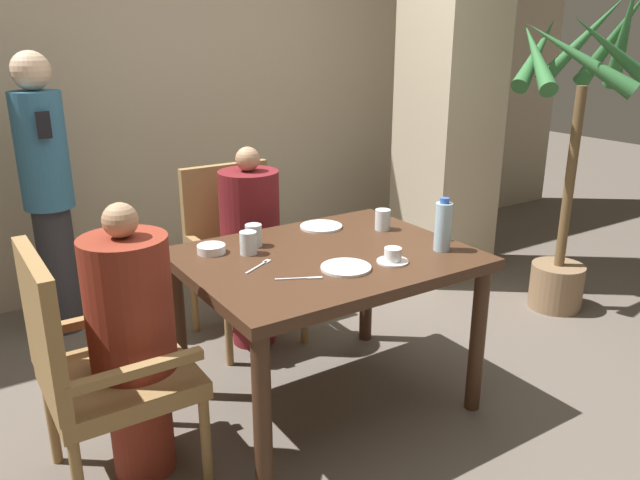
{
  "coord_description": "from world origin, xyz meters",
  "views": [
    {
      "loc": [
        -1.42,
        -2.14,
        1.67
      ],
      "look_at": [
        0.0,
        0.05,
        0.8
      ],
      "focal_mm": 35.0,
      "sensor_mm": 36.0,
      "label": 1
    }
  ],
  "objects": [
    {
      "name": "fork_beside_plate",
      "position": [
        -0.31,
        0.03,
        0.75
      ],
      "size": [
        0.16,
        0.1,
        0.0
      ],
      "color": "silver",
      "rests_on": "dining_table"
    },
    {
      "name": "glass_tall_far",
      "position": [
        -0.29,
        0.18,
        0.8
      ],
      "size": [
        0.08,
        0.08,
        0.1
      ],
      "color": "silver",
      "rests_on": "dining_table"
    },
    {
      "name": "glass_tall_near",
      "position": [
        -0.22,
        0.26,
        0.8
      ],
      "size": [
        0.08,
        0.08,
        0.1
      ],
      "color": "silver",
      "rests_on": "dining_table"
    },
    {
      "name": "standing_host",
      "position": [
        -0.86,
        1.48,
        0.85
      ],
      "size": [
        0.27,
        0.31,
        1.58
      ],
      "color": "#2D2D33",
      "rests_on": "ground_plane"
    },
    {
      "name": "water_bottle",
      "position": [
        0.46,
        -0.24,
        0.86
      ],
      "size": [
        0.07,
        0.07,
        0.24
      ],
      "color": "#A3C6DB",
      "rests_on": "dining_table"
    },
    {
      "name": "diner_in_far_chair",
      "position": [
        -0.0,
        0.74,
        0.57
      ],
      "size": [
        0.32,
        0.32,
        1.11
      ],
      "color": "maroon",
      "rests_on": "ground_plane"
    },
    {
      "name": "wall_back",
      "position": [
        0.0,
        1.95,
        1.4
      ],
      "size": [
        8.0,
        0.06,
        2.8
      ],
      "color": "tan",
      "rests_on": "ground_plane"
    },
    {
      "name": "potted_palm",
      "position": [
        1.8,
        0.1,
        1.01
      ],
      "size": [
        0.81,
        0.87,
        1.96
      ],
      "color": "#896B4C",
      "rests_on": "ground_plane"
    },
    {
      "name": "plate_main_left",
      "position": [
        0.19,
        0.33,
        0.75
      ],
      "size": [
        0.21,
        0.21,
        0.01
      ],
      "color": "white",
      "rests_on": "dining_table"
    },
    {
      "name": "pillar_stone",
      "position": [
        1.65,
        0.98,
        1.35
      ],
      "size": [
        0.54,
        0.54,
        2.7
      ],
      "color": "#BCAD8E",
      "rests_on": "ground_plane"
    },
    {
      "name": "knife_beside_plate",
      "position": [
        -0.24,
        -0.19,
        0.75
      ],
      "size": [
        0.17,
        0.09,
        0.0
      ],
      "color": "silver",
      "rests_on": "dining_table"
    },
    {
      "name": "teacup_with_saucer",
      "position": [
        0.18,
        -0.24,
        0.77
      ],
      "size": [
        0.13,
        0.13,
        0.06
      ],
      "color": "white",
      "rests_on": "dining_table"
    },
    {
      "name": "chair_far_side",
      "position": [
        0.0,
        0.88,
        0.52
      ],
      "size": [
        0.53,
        0.53,
        0.97
      ],
      "color": "olive",
      "rests_on": "ground_plane"
    },
    {
      "name": "bowl_small",
      "position": [
        -0.42,
        0.28,
        0.77
      ],
      "size": [
        0.12,
        0.12,
        0.04
      ],
      "color": "white",
      "rests_on": "dining_table"
    },
    {
      "name": "diner_in_left_chair",
      "position": [
        -0.87,
        0.0,
        0.57
      ],
      "size": [
        0.32,
        0.32,
        1.11
      ],
      "color": "maroon",
      "rests_on": "ground_plane"
    },
    {
      "name": "pepper_shaker",
      "position": [
        0.56,
        -0.15,
        0.78
      ],
      "size": [
        0.03,
        0.03,
        0.07
      ],
      "color": "#4C3D2D",
      "rests_on": "dining_table"
    },
    {
      "name": "glass_tall_mid",
      "position": [
        0.43,
        0.14,
        0.8
      ],
      "size": [
        0.08,
        0.08,
        0.1
      ],
      "color": "silver",
      "rests_on": "dining_table"
    },
    {
      "name": "salt_shaker",
      "position": [
        0.52,
        -0.15,
        0.78
      ],
      "size": [
        0.03,
        0.03,
        0.07
      ],
      "color": "white",
      "rests_on": "dining_table"
    },
    {
      "name": "chair_left_side",
      "position": [
        -1.02,
        0.0,
        0.52
      ],
      "size": [
        0.53,
        0.53,
        0.97
      ],
      "color": "olive",
      "rests_on": "ground_plane"
    },
    {
      "name": "dining_table",
      "position": [
        0.0,
        0.0,
        0.65
      ],
      "size": [
        1.22,
        0.95,
        0.75
      ],
      "color": "#422819",
      "rests_on": "ground_plane"
    },
    {
      "name": "ground_plane",
      "position": [
        0.0,
        0.0,
        0.0
      ],
      "size": [
        16.0,
        16.0,
        0.0
      ],
      "primitive_type": "plane",
      "color": "#60564C"
    },
    {
      "name": "plate_main_right",
      "position": [
        -0.03,
        -0.2,
        0.75
      ],
      "size": [
        0.21,
        0.21,
        0.01
      ],
      "color": "white",
      "rests_on": "dining_table"
    }
  ]
}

